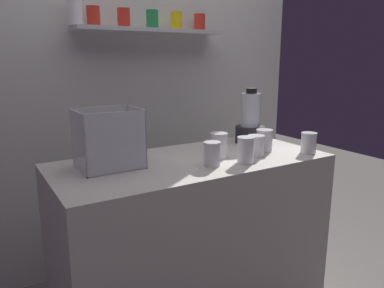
% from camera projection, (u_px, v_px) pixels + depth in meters
% --- Properties ---
extents(counter, '(1.40, 0.64, 0.90)m').
position_uv_depth(counter, '(192.00, 240.00, 2.00)').
color(counter, beige).
rests_on(counter, ground_plane).
extents(back_wall_unit, '(2.60, 0.24, 2.50)m').
position_uv_depth(back_wall_unit, '(132.00, 80.00, 2.45)').
color(back_wall_unit, silver).
rests_on(back_wall_unit, ground_plane).
extents(carrot_display_bin, '(0.28, 0.22, 0.28)m').
position_uv_depth(carrot_display_bin, '(108.00, 149.00, 1.74)').
color(carrot_display_bin, white).
rests_on(carrot_display_bin, counter).
extents(blender_pitcher, '(0.18, 0.18, 0.33)m').
position_uv_depth(blender_pitcher, '(250.00, 123.00, 2.24)').
color(blender_pitcher, black).
rests_on(blender_pitcher, counter).
extents(juice_cup_beet_far_left, '(0.08, 0.08, 0.12)m').
position_uv_depth(juice_cup_beet_far_left, '(212.00, 155.00, 1.77)').
color(juice_cup_beet_far_left, white).
rests_on(juice_cup_beet_far_left, counter).
extents(juice_cup_orange_left, '(0.09, 0.09, 0.13)m').
position_uv_depth(juice_cup_orange_left, '(219.00, 146.00, 1.92)').
color(juice_cup_orange_left, white).
rests_on(juice_cup_orange_left, counter).
extents(juice_cup_beet_middle, '(0.09, 0.09, 0.13)m').
position_uv_depth(juice_cup_beet_middle, '(246.00, 151.00, 1.82)').
color(juice_cup_beet_middle, white).
rests_on(juice_cup_beet_middle, counter).
extents(juice_cup_pomegranate_right, '(0.09, 0.09, 0.11)m').
position_uv_depth(juice_cup_pomegranate_right, '(256.00, 147.00, 1.95)').
color(juice_cup_pomegranate_right, white).
rests_on(juice_cup_pomegranate_right, counter).
extents(juice_cup_carrot_far_right, '(0.09, 0.09, 0.12)m').
position_uv_depth(juice_cup_carrot_far_right, '(264.00, 141.00, 2.05)').
color(juice_cup_carrot_far_right, white).
rests_on(juice_cup_carrot_far_right, counter).
extents(juice_cup_carrot_rightmost, '(0.08, 0.08, 0.11)m').
position_uv_depth(juice_cup_carrot_rightmost, '(309.00, 144.00, 2.01)').
color(juice_cup_carrot_rightmost, white).
rests_on(juice_cup_carrot_rightmost, counter).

